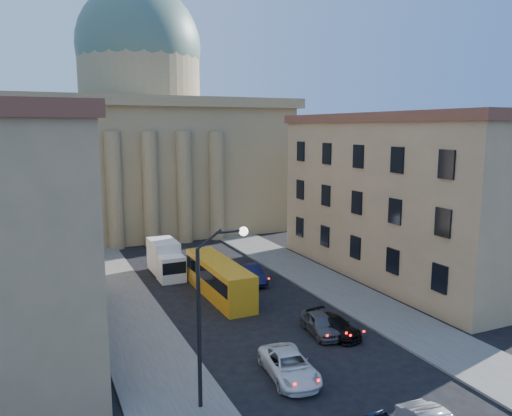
{
  "coord_description": "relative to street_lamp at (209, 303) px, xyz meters",
  "views": [
    {
      "loc": [
        -14.24,
        -13.41,
        13.52
      ],
      "look_at": [
        -0.42,
        17.12,
        8.05
      ],
      "focal_mm": 35.0,
      "sensor_mm": 36.0,
      "label": 1
    }
  ],
  "objects": [
    {
      "name": "car_left_mid",
      "position": [
        4.83,
        0.93,
        -4.6
      ],
      "size": [
        2.89,
        5.21,
        1.38
      ],
      "primitive_type": "imported",
      "rotation": [
        0.0,
        0.0,
        -0.13
      ],
      "color": "white",
      "rests_on": "ground"
    },
    {
      "name": "street_lamp",
      "position": [
        0.0,
        0.0,
        0.0
      ],
      "size": [
        2.62,
        0.44,
        8.83
      ],
      "color": "black",
      "rests_on": "ground"
    },
    {
      "name": "church",
      "position": [
        6.97,
        47.47,
        6.59
      ],
      "size": [
        68.02,
        28.76,
        36.6
      ],
      "color": "olive",
      "rests_on": "ground"
    },
    {
      "name": "city_bus",
      "position": [
        5.95,
        15.04,
        -3.74
      ],
      "size": [
        2.45,
        10.21,
        2.87
      ],
      "rotation": [
        0.0,
        0.0,
        0.01
      ],
      "color": "orange",
      "rests_on": "ground"
    },
    {
      "name": "sidewalk_right",
      "position": [
        15.47,
        10.0,
        -5.21
      ],
      "size": [
        5.0,
        60.0,
        0.15
      ],
      "primitive_type": "cube",
      "color": "#54514D",
      "rests_on": "ground"
    },
    {
      "name": "car_right_mid",
      "position": [
        10.22,
        4.75,
        -4.67
      ],
      "size": [
        2.25,
        4.42,
        1.23
      ],
      "primitive_type": "imported",
      "rotation": [
        0.0,
        0.0,
        0.13
      ],
      "color": "black",
      "rests_on": "ground"
    },
    {
      "name": "sidewalk_left",
      "position": [
        -1.53,
        10.0,
        -5.21
      ],
      "size": [
        5.0,
        60.0,
        0.15
      ],
      "primitive_type": "cube",
      "color": "#54514D",
      "rests_on": "ground"
    },
    {
      "name": "car_right_far",
      "position": [
        9.46,
        5.22,
        -4.59
      ],
      "size": [
        2.18,
        4.27,
        1.39
      ],
      "primitive_type": "imported",
      "rotation": [
        0.0,
        0.0,
        -0.14
      ],
      "color": "#4C4C51",
      "rests_on": "ground"
    },
    {
      "name": "car_right_distant",
      "position": [
        9.79,
        17.15,
        -4.53
      ],
      "size": [
        2.18,
        4.76,
        1.51
      ],
      "primitive_type": "imported",
      "rotation": [
        0.0,
        0.0,
        -0.13
      ],
      "color": "black",
      "rests_on": "ground"
    },
    {
      "name": "box_truck",
      "position": [
        3.47,
        22.35,
        -3.8
      ],
      "size": [
        2.3,
        5.72,
        3.13
      ],
      "rotation": [
        0.0,
        0.0,
        0.01
      ],
      "color": "silver",
      "rests_on": "ground"
    },
    {
      "name": "building_right",
      "position": [
        23.97,
        14.0,
        2.14
      ],
      "size": [
        11.6,
        26.6,
        14.7
      ],
      "color": "tan",
      "rests_on": "ground"
    }
  ]
}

